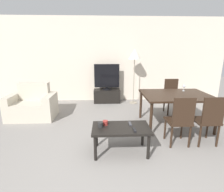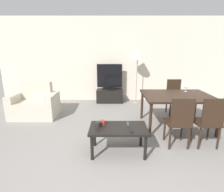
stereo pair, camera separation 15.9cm
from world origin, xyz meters
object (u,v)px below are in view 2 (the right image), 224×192
Objects in this scene: dining_table at (176,98)px; cup_white_near at (102,123)px; armchair at (34,105)px; remote_secondary at (131,130)px; cup_colored_far at (97,124)px; tv at (109,77)px; coffee_table at (118,130)px; wine_glass_left at (185,87)px; floor_lamp at (137,56)px; dining_chair_near_right at (208,120)px; tv_stand at (109,96)px; dining_chair_near at (179,120)px; remote_primary at (127,124)px; dining_chair_far at (174,95)px.

cup_white_near is (-1.56, -0.93, -0.17)m from dining_table.
armchair is 2.90m from remote_secondary.
dining_table reaches higher than cup_white_near.
cup_white_near is 0.12m from cup_colored_far.
coffee_table is at bearing -86.47° from tv.
floor_lamp is at bearing 122.79° from wine_glass_left.
cup_colored_far is at bearing -148.11° from dining_table.
armchair is at bearing -157.37° from floor_lamp.
floor_lamp is at bearing 108.71° from dining_chair_near_right.
tv_stand is 2.48m from dining_table.
floor_lamp is at bearing 98.31° from dining_chair_near.
armchair reaches higher than coffee_table.
remote_primary reaches higher than coffee_table.
wine_glass_left is at bearing 34.34° from cup_colored_far.
cup_colored_far is at bearing -173.33° from dining_chair_near.
floor_lamp is at bearing -10.52° from tv.
floor_lamp reaches higher than tv.
cup_white_near reaches higher than remote_secondary.
wine_glass_left reaches higher than dining_table.
cup_colored_far is at bearing 165.10° from remote_secondary.
dining_chair_far is 1.00× the size of dining_chair_near_right.
floor_lamp is 11.35× the size of remote_secondary.
dining_table is at bearing 73.56° from dining_chair_near.
armchair reaches higher than dining_table.
tv is 2.42m from wine_glass_left.
cup_white_near is at bearing -176.65° from dining_chair_near.
dining_chair_near is 1.31m from cup_white_near.
dining_chair_far is at bearing 3.66° from armchair.
armchair is 3.20m from floor_lamp.
remote_secondary is 1.72× the size of cup_white_near.
dining_chair_near_right is 1.21m from wine_glass_left.
tv is at bearing 148.41° from dining_chair_far.
dining_chair_far is (0.25, 0.86, -0.16)m from dining_table.
coffee_table is at bearing -38.52° from armchair.
dining_chair_near is (1.23, -2.79, 0.30)m from tv_stand.
dining_chair_near_right is at bearing -58.02° from tv_stand.
coffee_table is at bearing -103.42° from floor_lamp.
dining_chair_near is 0.51m from dining_chair_near_right.
dining_chair_near is 2.83m from floor_lamp.
tv_stand is 9.69× the size of cup_white_near.
floor_lamp is (2.75, 1.15, 1.19)m from armchair.
floor_lamp is at bearing 22.63° from armchair.
dining_chair_far is 0.64m from wine_glass_left.
floor_lamp is 2.93m from remote_primary.
coffee_table is 0.21m from remote_primary.
dining_table is 1.83m from cup_white_near.
dining_chair_near is at bearing -66.11° from tv_stand.
tv is at bearing 88.56° from cup_white_near.
floor_lamp is 19.62× the size of cup_colored_far.
wine_glass_left reaches higher than remote_secondary.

